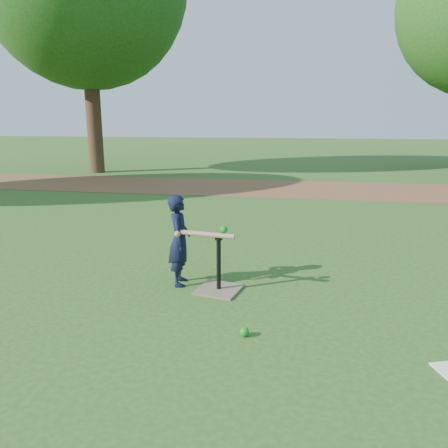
# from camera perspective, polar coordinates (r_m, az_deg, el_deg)

# --- Properties ---
(ground) EXTENTS (80.00, 80.00, 0.00)m
(ground) POSITION_cam_1_polar(r_m,az_deg,el_deg) (4.38, -3.79, -10.15)
(ground) COLOR #285116
(ground) RESTS_ON ground
(dirt_strip) EXTENTS (24.00, 3.00, 0.01)m
(dirt_strip) POSITION_cam_1_polar(r_m,az_deg,el_deg) (11.56, 5.48, 4.72)
(dirt_strip) COLOR brown
(dirt_strip) RESTS_ON ground
(child) EXTENTS (0.30, 0.40, 0.99)m
(child) POSITION_cam_1_polar(r_m,az_deg,el_deg) (4.70, -5.83, -2.14)
(child) COLOR black
(child) RESTS_ON ground
(wiffle_ball_ground) EXTENTS (0.08, 0.08, 0.08)m
(wiffle_ball_ground) POSITION_cam_1_polar(r_m,az_deg,el_deg) (3.73, 2.68, -13.89)
(wiffle_ball_ground) COLOR #0D951B
(wiffle_ball_ground) RESTS_ON ground
(batting_tee) EXTENTS (0.51, 0.51, 0.61)m
(batting_tee) POSITION_cam_1_polar(r_m,az_deg,el_deg) (4.61, -0.69, -7.40)
(batting_tee) COLOR #77644C
(batting_tee) RESTS_ON ground
(swing_action) EXTENTS (0.63, 0.15, 0.13)m
(swing_action) POSITION_cam_1_polar(r_m,az_deg,el_deg) (4.46, -2.22, -1.22)
(swing_action) COLOR #A4815F
(swing_action) RESTS_ON ground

